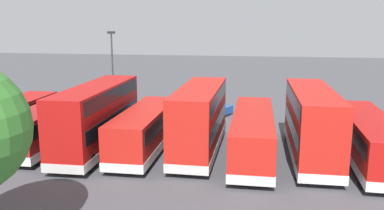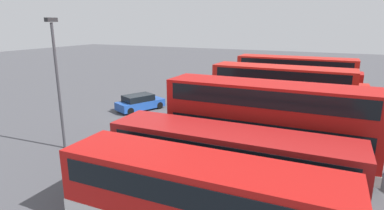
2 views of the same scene
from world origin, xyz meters
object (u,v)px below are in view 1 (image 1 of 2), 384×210
Objects in this scene: bus_single_deck_seventh at (54,122)px; bus_single_deck_fifth at (145,129)px; bus_single_deck_near_end at (368,138)px; car_hatchback_silver at (209,106)px; lamp_post_tall at (112,65)px; bus_double_decker_fourth at (200,118)px; bus_single_deck_far_end at (10,121)px; bus_double_decker_sixth at (97,116)px; bus_single_deck_third at (253,133)px; bus_double_decker_second at (312,122)px.

bus_single_deck_fifth is at bearing 174.42° from bus_single_deck_seventh.
bus_single_deck_near_end is 2.48× the size of car_hatchback_silver.
lamp_post_tall is (21.09, -11.51, 3.02)m from bus_single_deck_near_end.
lamp_post_tall reaches higher than car_hatchback_silver.
bus_single_deck_far_end is at bearing -0.77° from bus_double_decker_fourth.
bus_double_decker_fourth is at bearing -1.19° from bus_single_deck_near_end.
bus_single_deck_near_end is 1.03× the size of bus_double_decker_sixth.
bus_single_deck_far_end is 12.15m from lamp_post_tall.
bus_double_decker_sixth is at bearing 2.04° from bus_single_deck_third.
car_hatchback_silver is at bearing -85.93° from bus_double_decker_fourth.
bus_single_deck_fifth is 0.89× the size of bus_single_deck_seventh.
bus_single_deck_near_end is 10.80m from bus_double_decker_fourth.
bus_double_decker_sixth is 1.04× the size of bus_single_deck_far_end.
bus_double_decker_fourth is at bearing 0.53° from bus_double_decker_second.
bus_single_deck_third and bus_single_deck_far_end have the same top height.
bus_single_deck_near_end is 1.07× the size of bus_single_deck_far_end.
car_hatchback_silver is at bearing -70.28° from bus_single_deck_third.
bus_single_deck_third is 14.36m from bus_single_deck_seventh.
bus_single_deck_far_end is at bearing 70.40° from lamp_post_tall.
bus_double_decker_second is at bearing 179.32° from bus_single_deck_seventh.
bus_double_decker_second is at bearing -177.41° from bus_double_decker_sixth.
bus_single_deck_near_end is 21.55m from bus_single_deck_seventh.
bus_single_deck_third and bus_single_deck_seventh have the same top height.
bus_double_decker_sixth reaches higher than bus_single_deck_near_end.
bus_double_decker_fourth is 3.83m from bus_single_deck_fifth.
bus_single_deck_seventh is at bearing -0.68° from bus_double_decker_second.
bus_single_deck_third is at bearing -177.96° from bus_double_decker_sixth.
bus_single_deck_far_end is at bearing -6.11° from bus_double_decker_sixth.
lamp_post_tall reaches higher than bus_single_deck_near_end.
bus_double_decker_second is 0.96× the size of bus_double_decker_sixth.
bus_double_decker_second is at bearing -4.81° from bus_single_deck_near_end.
bus_single_deck_far_end is (3.49, 0.09, -0.00)m from bus_single_deck_seventh.
bus_single_deck_seventh is (7.07, -0.69, 0.00)m from bus_single_deck_fifth.
bus_single_deck_far_end is (14.28, -0.19, -0.82)m from bus_double_decker_fourth.
lamp_post_tall reaches higher than bus_double_decker_fourth.
bus_single_deck_near_end and bus_single_deck_fifth have the same top height.
bus_single_deck_near_end is 17.01m from car_hatchback_silver.
lamp_post_tall is (6.61, -11.69, 3.02)m from bus_single_deck_fifth.
bus_single_deck_seventh is at bearing 87.63° from lamp_post_tall.
car_hatchback_silver is at bearing -115.93° from bus_double_decker_sixth.
bus_single_deck_third is 7.29m from bus_single_deck_fifth.
bus_double_decker_fourth is (10.76, -0.22, 0.82)m from bus_single_deck_near_end.
bus_single_deck_third is 18.28m from lamp_post_tall.
bus_single_deck_fifth is 0.91× the size of bus_double_decker_sixth.
bus_double_decker_second is at bearing -175.86° from bus_single_deck_third.
bus_single_deck_fifth is at bearing 119.48° from lamp_post_tall.
car_hatchback_silver is (-2.85, -12.57, -0.92)m from bus_single_deck_fifth.
bus_double_decker_second is 1.06× the size of bus_double_decker_fourth.
bus_single_deck_fifth is at bearing 1.62° from bus_single_deck_third.
bus_single_deck_third is 1.16× the size of bus_double_decker_fourth.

